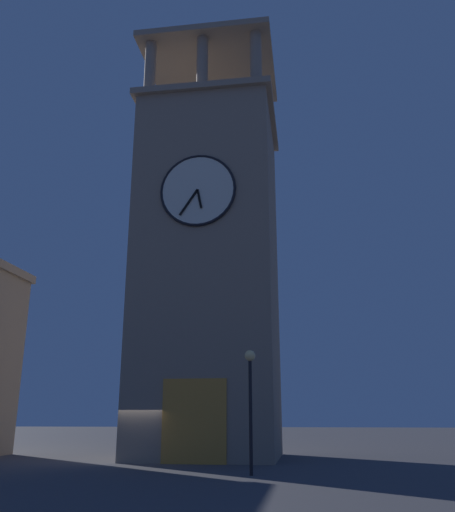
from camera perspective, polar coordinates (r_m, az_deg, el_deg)
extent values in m
plane|color=#424247|center=(28.80, -9.34, -20.85)|extent=(200.00, 200.00, 0.00)
cube|color=gray|center=(32.26, -1.88, -2.18)|extent=(7.76, 7.88, 20.55)
cube|color=gray|center=(36.34, -1.72, 14.02)|extent=(8.36, 8.48, 0.40)
cylinder|color=gray|center=(34.37, 3.03, 20.17)|extent=(0.70, 0.70, 3.69)
cylinder|color=gray|center=(34.74, -2.70, 19.71)|extent=(0.70, 0.70, 3.69)
cylinder|color=gray|center=(35.41, -8.22, 19.09)|extent=(0.70, 0.70, 3.69)
cylinder|color=gray|center=(39.89, 3.97, 14.44)|extent=(0.70, 0.70, 3.69)
cylinder|color=gray|center=(40.21, -0.85, 14.12)|extent=(0.70, 0.70, 3.69)
cylinder|color=gray|center=(40.79, -5.53, 13.72)|extent=(0.70, 0.70, 3.69)
cube|color=gray|center=(38.59, -1.66, 19.24)|extent=(8.36, 8.48, 0.40)
cylinder|color=black|center=(39.64, -1.64, 21.29)|extent=(0.12, 0.12, 3.10)
cylinder|color=silver|center=(29.81, -3.17, 7.00)|extent=(4.11, 0.12, 4.11)
torus|color=black|center=(29.80, -3.17, 7.01)|extent=(4.27, 0.16, 4.27)
cube|color=black|center=(29.48, -3.01, 6.11)|extent=(0.34, 0.06, 1.13)
cube|color=black|center=(29.53, -4.15, 5.72)|extent=(1.06, 0.06, 1.52)
cube|color=orange|center=(27.40, -3.54, -17.06)|extent=(3.20, 0.24, 4.00)
cylinder|color=black|center=(22.17, 2.48, -16.70)|extent=(0.14, 0.14, 4.35)
sphere|color=#F9DB8C|center=(22.30, 2.40, -10.54)|extent=(0.44, 0.44, 0.44)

